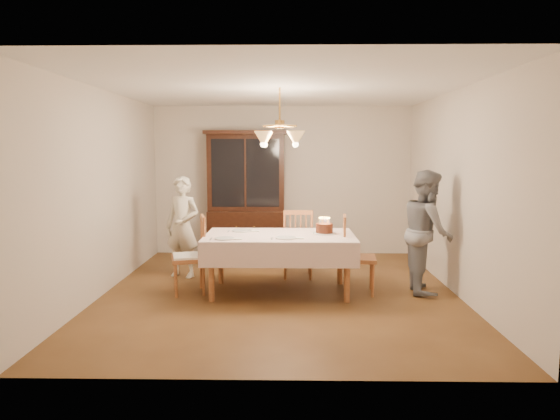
{
  "coord_description": "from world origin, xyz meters",
  "views": [
    {
      "loc": [
        0.12,
        -6.29,
        1.82
      ],
      "look_at": [
        0.0,
        0.2,
        1.05
      ],
      "focal_mm": 32.0,
      "sensor_mm": 36.0,
      "label": 1
    }
  ],
  "objects_px": {
    "dining_table": "(280,240)",
    "chair_far_side": "(298,247)",
    "china_hutch": "(246,196)",
    "birthday_cake": "(324,229)",
    "elderly_woman": "(183,227)"
  },
  "relations": [
    {
      "from": "dining_table",
      "to": "chair_far_side",
      "type": "bearing_deg",
      "value": 72.17
    },
    {
      "from": "china_hutch",
      "to": "birthday_cake",
      "type": "distance_m",
      "value": 2.5
    },
    {
      "from": "chair_far_side",
      "to": "elderly_woman",
      "type": "distance_m",
      "value": 1.69
    },
    {
      "from": "dining_table",
      "to": "china_hutch",
      "type": "xyz_separation_m",
      "value": [
        -0.62,
        2.25,
        0.36
      ]
    },
    {
      "from": "dining_table",
      "to": "birthday_cake",
      "type": "distance_m",
      "value": 0.59
    },
    {
      "from": "dining_table",
      "to": "chair_far_side",
      "type": "relative_size",
      "value": 1.9
    },
    {
      "from": "china_hutch",
      "to": "birthday_cake",
      "type": "xyz_separation_m",
      "value": [
        1.19,
        -2.19,
        -0.22
      ]
    },
    {
      "from": "birthday_cake",
      "to": "dining_table",
      "type": "bearing_deg",
      "value": -173.47
    },
    {
      "from": "elderly_woman",
      "to": "china_hutch",
      "type": "bearing_deg",
      "value": 82.17
    },
    {
      "from": "dining_table",
      "to": "chair_far_side",
      "type": "distance_m",
      "value": 0.84
    },
    {
      "from": "dining_table",
      "to": "birthday_cake",
      "type": "xyz_separation_m",
      "value": [
        0.57,
        0.07,
        0.14
      ]
    },
    {
      "from": "china_hutch",
      "to": "chair_far_side",
      "type": "distance_m",
      "value": 1.82
    },
    {
      "from": "chair_far_side",
      "to": "elderly_woman",
      "type": "relative_size",
      "value": 0.68
    },
    {
      "from": "china_hutch",
      "to": "elderly_woman",
      "type": "relative_size",
      "value": 1.48
    },
    {
      "from": "dining_table",
      "to": "birthday_cake",
      "type": "height_order",
      "value": "birthday_cake"
    }
  ]
}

